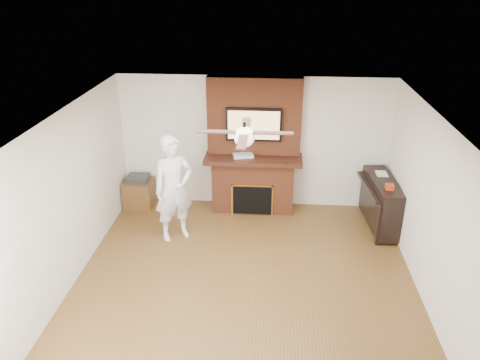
# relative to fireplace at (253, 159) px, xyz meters

# --- Properties ---
(room_shell) EXTENTS (5.36, 5.86, 2.86)m
(room_shell) POSITION_rel_fireplace_xyz_m (0.00, -2.55, 0.25)
(room_shell) COLOR #563919
(room_shell) RESTS_ON ground
(fireplace) EXTENTS (1.78, 0.64, 2.50)m
(fireplace) POSITION_rel_fireplace_xyz_m (0.00, 0.00, 0.00)
(fireplace) COLOR brown
(fireplace) RESTS_ON ground
(tv) EXTENTS (1.00, 0.08, 0.60)m
(tv) POSITION_rel_fireplace_xyz_m (0.00, -0.05, 0.68)
(tv) COLOR black
(tv) RESTS_ON fireplace
(ceiling_fan) EXTENTS (1.21, 1.21, 0.31)m
(ceiling_fan) POSITION_rel_fireplace_xyz_m (-0.00, -2.55, 1.34)
(ceiling_fan) COLOR black
(ceiling_fan) RESTS_ON room_shell
(person) EXTENTS (0.80, 0.73, 1.82)m
(person) POSITION_rel_fireplace_xyz_m (-1.26, -1.18, -0.08)
(person) COLOR white
(person) RESTS_ON ground
(side_table) EXTENTS (0.54, 0.54, 0.62)m
(side_table) POSITION_rel_fireplace_xyz_m (-2.20, -0.07, -0.71)
(side_table) COLOR #523517
(side_table) RESTS_ON ground
(piano) EXTENTS (0.62, 1.40, 0.99)m
(piano) POSITION_rel_fireplace_xyz_m (2.28, -0.55, -0.51)
(piano) COLOR black
(piano) RESTS_ON ground
(cable_box) EXTENTS (0.40, 0.28, 0.05)m
(cable_box) POSITION_rel_fireplace_xyz_m (-0.18, -0.10, 0.11)
(cable_box) COLOR silver
(cable_box) RESTS_ON fireplace
(candle_orange) EXTENTS (0.07, 0.07, 0.10)m
(candle_orange) POSITION_rel_fireplace_xyz_m (-0.11, -0.25, -0.94)
(candle_orange) COLOR #C86A17
(candle_orange) RESTS_ON ground
(candle_green) EXTENTS (0.07, 0.07, 0.10)m
(candle_green) POSITION_rel_fireplace_xyz_m (0.05, -0.26, -0.95)
(candle_green) COLOR #426D2B
(candle_green) RESTS_ON ground
(candle_cream) EXTENTS (0.07, 0.07, 0.12)m
(candle_cream) POSITION_rel_fireplace_xyz_m (0.08, -0.24, -0.94)
(candle_cream) COLOR #FBE7C8
(candle_cream) RESTS_ON ground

